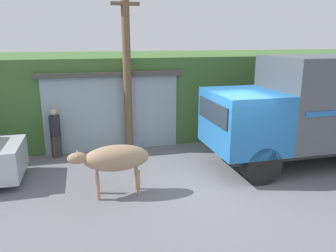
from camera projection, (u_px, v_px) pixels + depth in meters
ground_plane at (224, 186)px, 8.69m from camera, size 60.00×60.00×0.00m
hillside_embankment at (162, 89)px, 14.80m from camera, size 32.00×6.49×3.15m
building_backdrop at (109, 105)px, 12.28m from camera, size 4.83×2.70×2.71m
cargo_truck at (317, 107)px, 9.87m from camera, size 6.28×2.38×3.29m
brown_cow at (115, 159)px, 7.96m from camera, size 1.96×0.65×1.29m
pedestrian_on_hill at (55, 131)px, 10.56m from camera, size 0.44×0.44×1.62m
utility_pole at (127, 68)px, 10.64m from camera, size 0.90×0.27×5.49m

